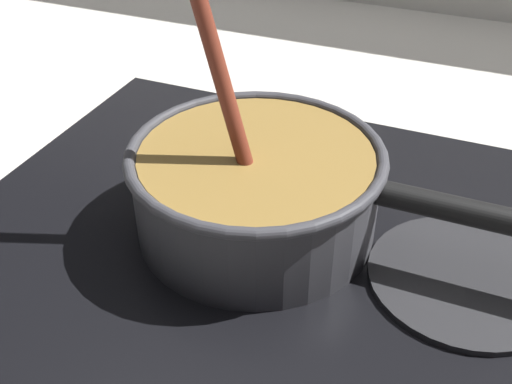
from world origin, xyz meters
TOP-DOWN VIEW (x-y plane):
  - ground at (0.00, 0.00)m, footprint 2.40×1.60m
  - hob_plate at (0.08, 0.09)m, footprint 0.56×0.48m
  - burner_ring at (0.08, 0.09)m, footprint 0.17×0.17m
  - spare_burner at (0.27, 0.09)m, footprint 0.17×0.17m
  - cooking_pan at (0.08, 0.09)m, footprint 0.40×0.23m

SIDE VIEW (x-z plane):
  - ground at x=0.00m, z-range -0.04..0.00m
  - hob_plate at x=0.08m, z-range 0.00..0.01m
  - spare_burner at x=0.27m, z-range 0.01..0.02m
  - burner_ring at x=0.08m, z-range 0.01..0.02m
  - cooking_pan at x=0.08m, z-range -0.11..0.23m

